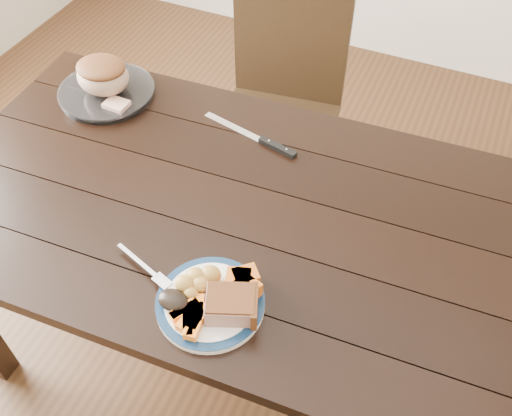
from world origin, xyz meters
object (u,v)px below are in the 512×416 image
at_px(pork_slice, 231,305).
at_px(fork, 147,269).
at_px(dinner_plate, 210,303).
at_px(carving_knife, 266,142).
at_px(serving_platter, 107,93).
at_px(roast_joint, 103,76).
at_px(chair_far, 282,100).
at_px(dining_table, 232,229).

height_order(pork_slice, fork, pork_slice).
relative_size(dinner_plate, carving_knife, 0.77).
relative_size(serving_platter, roast_joint, 1.77).
bearing_deg(pork_slice, dinner_plate, 175.24).
distance_m(serving_platter, pork_slice, 0.89).
height_order(serving_platter, carving_knife, serving_platter).
height_order(dinner_plate, fork, fork).
height_order(serving_platter, fork, fork).
xyz_separation_m(dinner_plate, serving_platter, (-0.64, 0.55, 0.00)).
distance_m(chair_far, fork, 1.04).
xyz_separation_m(fork, roast_joint, (-0.47, 0.53, 0.05)).
relative_size(chair_far, pork_slice, 8.66).
distance_m(serving_platter, fork, 0.71).
bearing_deg(serving_platter, fork, -48.65).
relative_size(serving_platter, pork_slice, 2.70).
distance_m(chair_far, serving_platter, 0.66).
relative_size(dinner_plate, fork, 1.40).
relative_size(dining_table, chair_far, 1.77).
bearing_deg(chair_far, fork, 86.01).
bearing_deg(roast_joint, carving_knife, -0.54).
relative_size(roast_joint, carving_knife, 0.52).
height_order(fork, roast_joint, roast_joint).
distance_m(dining_table, chair_far, 0.76).
xyz_separation_m(roast_joint, carving_knife, (0.54, -0.01, -0.06)).
xyz_separation_m(dinner_plate, roast_joint, (-0.64, 0.55, 0.06)).
bearing_deg(dinner_plate, pork_slice, -4.76).
bearing_deg(roast_joint, dining_table, -25.42).
bearing_deg(fork, carving_knife, 100.48).
xyz_separation_m(pork_slice, carving_knife, (-0.15, 0.55, -0.04)).
distance_m(dinner_plate, serving_platter, 0.84).
relative_size(pork_slice, carving_knife, 0.34).
bearing_deg(chair_far, dining_table, 93.86).
distance_m(roast_joint, carving_knife, 0.55).
bearing_deg(dinner_plate, chair_far, 103.09).
xyz_separation_m(dining_table, serving_platter, (-0.55, 0.26, 0.10)).
relative_size(fork, carving_knife, 0.55).
relative_size(chair_far, fork, 5.34).
height_order(chair_far, carving_knife, chair_far).
bearing_deg(carving_knife, dining_table, -74.94).
xyz_separation_m(chair_far, dinner_plate, (0.24, -1.02, 0.23)).
height_order(serving_platter, roast_joint, roast_joint).
xyz_separation_m(dining_table, chair_far, (-0.15, 0.74, -0.13)).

